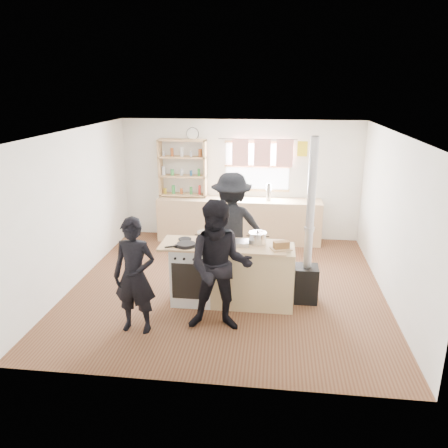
{
  "coord_description": "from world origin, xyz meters",
  "views": [
    {
      "loc": [
        0.73,
        -6.52,
        3.17
      ],
      "look_at": [
        -0.04,
        -0.1,
        1.1
      ],
      "focal_mm": 35.0,
      "sensor_mm": 36.0,
      "label": 1
    }
  ],
  "objects": [
    {
      "name": "stockpot_counter",
      "position": [
        0.51,
        -0.45,
        1.02
      ],
      "size": [
        0.26,
        0.26,
        0.2
      ],
      "color": "silver",
      "rests_on": "cooking_island"
    },
    {
      "name": "bread_board",
      "position": [
        0.85,
        -0.65,
        0.98
      ],
      "size": [
        0.33,
        0.29,
        0.12
      ],
      "color": "tan",
      "rests_on": "cooking_island"
    },
    {
      "name": "ground",
      "position": [
        0.0,
        0.0,
        -0.01
      ],
      "size": [
        5.0,
        5.0,
        0.01
      ],
      "primitive_type": "cube",
      "color": "brown",
      "rests_on": "ground"
    },
    {
      "name": "person_near_left",
      "position": [
        -1.05,
        -1.48,
        0.79
      ],
      "size": [
        0.6,
        0.41,
        1.58
      ],
      "primitive_type": "imported",
      "rotation": [
        0.0,
        0.0,
        -0.06
      ],
      "color": "black",
      "rests_on": "ground"
    },
    {
      "name": "person_near_right",
      "position": [
        0.05,
        -1.31,
        0.9
      ],
      "size": [
        0.91,
        0.73,
        1.8
      ],
      "primitive_type": "imported",
      "rotation": [
        0.0,
        0.0,
        0.06
      ],
      "color": "black",
      "rests_on": "ground"
    },
    {
      "name": "roast_tray",
      "position": [
        0.19,
        -0.55,
        0.97
      ],
      "size": [
        0.39,
        0.28,
        0.06
      ],
      "color": "silver",
      "rests_on": "cooking_island"
    },
    {
      "name": "shelving_unit",
      "position": [
        -1.2,
        2.34,
        1.51
      ],
      "size": [
        1.0,
        0.28,
        1.2
      ],
      "color": "tan",
      "rests_on": "back_counter"
    },
    {
      "name": "cooking_island",
      "position": [
        0.14,
        -0.55,
        0.47
      ],
      "size": [
        1.97,
        0.64,
        0.93
      ],
      "color": "white",
      "rests_on": "ground"
    },
    {
      "name": "flue_heater",
      "position": [
        1.25,
        -0.37,
        0.64
      ],
      "size": [
        0.35,
        0.35,
        2.5
      ],
      "color": "black",
      "rests_on": "ground"
    },
    {
      "name": "skillet_greens",
      "position": [
        -0.52,
        -0.7,
        0.96
      ],
      "size": [
        0.36,
        0.36,
        0.05
      ],
      "color": "black",
      "rests_on": "cooking_island"
    },
    {
      "name": "thermos",
      "position": [
        0.6,
        2.22,
        1.07
      ],
      "size": [
        0.1,
        0.1,
        0.33
      ],
      "primitive_type": "cylinder",
      "color": "silver",
      "rests_on": "back_counter"
    },
    {
      "name": "stockpot_stove",
      "position": [
        -0.28,
        -0.47,
        1.01
      ],
      "size": [
        0.23,
        0.23,
        0.18
      ],
      "color": "#BDBDC0",
      "rests_on": "cooking_island"
    },
    {
      "name": "back_counter",
      "position": [
        0.0,
        2.22,
        0.45
      ],
      "size": [
        3.4,
        0.55,
        0.9
      ],
      "primitive_type": "cube",
      "color": "tan",
      "rests_on": "ground"
    },
    {
      "name": "person_far",
      "position": [
        0.04,
        0.36,
        0.91
      ],
      "size": [
        1.32,
        0.98,
        1.82
      ],
      "primitive_type": "imported",
      "rotation": [
        0.0,
        0.0,
        3.43
      ],
      "color": "black",
      "rests_on": "ground"
    }
  ]
}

